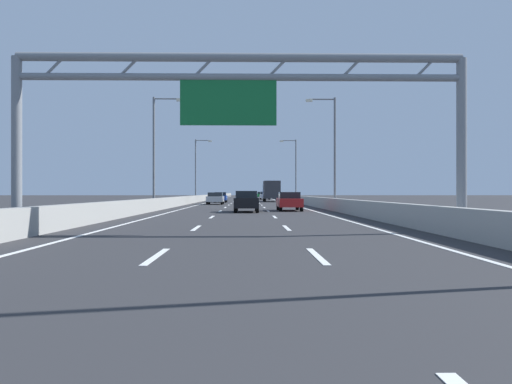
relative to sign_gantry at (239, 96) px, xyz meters
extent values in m
plane|color=#2D2D30|center=(0.06, 80.80, -4.84)|extent=(260.00, 260.00, 0.00)
cube|color=white|center=(-1.74, -6.70, -4.83)|extent=(0.16, 3.00, 0.01)
cube|color=white|center=(-1.74, 2.30, -4.83)|extent=(0.16, 3.00, 0.01)
cube|color=white|center=(-1.74, 11.30, -4.83)|extent=(0.16, 3.00, 0.01)
cube|color=white|center=(-1.74, 20.30, -4.83)|extent=(0.16, 3.00, 0.01)
cube|color=white|center=(-1.74, 29.30, -4.83)|extent=(0.16, 3.00, 0.01)
cube|color=white|center=(-1.74, 38.30, -4.83)|extent=(0.16, 3.00, 0.01)
cube|color=white|center=(-1.74, 47.30, -4.83)|extent=(0.16, 3.00, 0.01)
cube|color=white|center=(-1.74, 56.30, -4.83)|extent=(0.16, 3.00, 0.01)
cube|color=white|center=(-1.74, 65.30, -4.83)|extent=(0.16, 3.00, 0.01)
cube|color=white|center=(-1.74, 74.30, -4.83)|extent=(0.16, 3.00, 0.01)
cube|color=white|center=(-1.74, 83.30, -4.83)|extent=(0.16, 3.00, 0.01)
cube|color=white|center=(-1.74, 92.30, -4.83)|extent=(0.16, 3.00, 0.01)
cube|color=white|center=(-1.74, 101.30, -4.83)|extent=(0.16, 3.00, 0.01)
cube|color=white|center=(-1.74, 110.30, -4.83)|extent=(0.16, 3.00, 0.01)
cube|color=white|center=(-1.74, 119.30, -4.83)|extent=(0.16, 3.00, 0.01)
cube|color=white|center=(-1.74, 128.30, -4.83)|extent=(0.16, 3.00, 0.01)
cube|color=white|center=(-1.74, 137.30, -4.83)|extent=(0.16, 3.00, 0.01)
cube|color=white|center=(1.86, -6.70, -4.83)|extent=(0.16, 3.00, 0.01)
cube|color=white|center=(1.86, 2.30, -4.83)|extent=(0.16, 3.00, 0.01)
cube|color=white|center=(1.86, 11.30, -4.83)|extent=(0.16, 3.00, 0.01)
cube|color=white|center=(1.86, 20.30, -4.83)|extent=(0.16, 3.00, 0.01)
cube|color=white|center=(1.86, 29.30, -4.83)|extent=(0.16, 3.00, 0.01)
cube|color=white|center=(1.86, 38.30, -4.83)|extent=(0.16, 3.00, 0.01)
cube|color=white|center=(1.86, 47.30, -4.83)|extent=(0.16, 3.00, 0.01)
cube|color=white|center=(1.86, 56.30, -4.83)|extent=(0.16, 3.00, 0.01)
cube|color=white|center=(1.86, 65.30, -4.83)|extent=(0.16, 3.00, 0.01)
cube|color=white|center=(1.86, 74.30, -4.83)|extent=(0.16, 3.00, 0.01)
cube|color=white|center=(1.86, 83.30, -4.83)|extent=(0.16, 3.00, 0.01)
cube|color=white|center=(1.86, 92.30, -4.83)|extent=(0.16, 3.00, 0.01)
cube|color=white|center=(1.86, 101.30, -4.83)|extent=(0.16, 3.00, 0.01)
cube|color=white|center=(1.86, 110.30, -4.83)|extent=(0.16, 3.00, 0.01)
cube|color=white|center=(1.86, 119.30, -4.83)|extent=(0.16, 3.00, 0.01)
cube|color=white|center=(1.86, 128.30, -4.83)|extent=(0.16, 3.00, 0.01)
cube|color=white|center=(1.86, 137.30, -4.83)|extent=(0.16, 3.00, 0.01)
cube|color=white|center=(-5.19, 68.80, -4.83)|extent=(0.16, 176.00, 0.01)
cube|color=white|center=(5.31, 68.80, -4.83)|extent=(0.16, 176.00, 0.01)
cube|color=#9E9E99|center=(-6.84, 90.80, -4.36)|extent=(0.45, 220.00, 0.95)
cube|color=#9E9E99|center=(6.96, 90.80, -4.36)|extent=(0.45, 220.00, 0.95)
cylinder|color=gray|center=(-7.81, 0.00, -1.74)|extent=(0.36, 0.36, 6.20)
cylinder|color=gray|center=(7.92, 0.00, -1.74)|extent=(0.36, 0.36, 6.20)
cylinder|color=gray|center=(0.06, 0.00, 1.36)|extent=(15.73, 0.32, 0.32)
cylinder|color=gray|center=(0.06, 0.00, 0.66)|extent=(15.73, 0.26, 0.26)
cylinder|color=gray|center=(-6.50, 0.00, 1.01)|extent=(0.74, 0.10, 0.74)
cylinder|color=gray|center=(-3.88, 0.00, 1.01)|extent=(0.74, 0.10, 0.74)
cylinder|color=gray|center=(-1.25, 0.00, 1.01)|extent=(0.74, 0.10, 0.74)
cylinder|color=gray|center=(1.37, 0.00, 1.01)|extent=(0.74, 0.10, 0.74)
cylinder|color=gray|center=(3.99, 0.00, 1.01)|extent=(0.74, 0.10, 0.74)
cylinder|color=gray|center=(6.61, 0.00, 1.01)|extent=(0.74, 0.10, 0.74)
cube|color=#146B33|center=(-0.38, 0.00, -0.24)|extent=(3.40, 0.12, 1.60)
cylinder|color=slate|center=(-7.64, 25.65, -0.09)|extent=(0.20, 0.20, 9.50)
cylinder|color=slate|center=(-6.54, 25.65, 4.51)|extent=(2.20, 0.12, 0.12)
cube|color=#F2EAC6|center=(-5.44, 25.65, 4.41)|extent=(0.56, 0.28, 0.20)
cylinder|color=slate|center=(7.76, 25.65, -0.09)|extent=(0.20, 0.20, 9.50)
cylinder|color=slate|center=(6.66, 25.65, 4.51)|extent=(2.20, 0.12, 0.12)
cube|color=#F2EAC6|center=(5.56, 25.65, 4.41)|extent=(0.56, 0.28, 0.20)
cylinder|color=slate|center=(-7.64, 61.01, -0.09)|extent=(0.20, 0.20, 9.50)
cylinder|color=slate|center=(-6.54, 61.01, 4.51)|extent=(2.20, 0.12, 0.12)
cube|color=#F2EAC6|center=(-5.44, 61.01, 4.41)|extent=(0.56, 0.28, 0.20)
cylinder|color=slate|center=(7.76, 61.01, -0.09)|extent=(0.20, 0.20, 9.50)
cylinder|color=slate|center=(6.66, 61.01, 4.51)|extent=(2.20, 0.12, 0.12)
cube|color=#F2EAC6|center=(5.56, 61.01, 4.41)|extent=(0.56, 0.28, 0.20)
cube|color=red|center=(3.51, 21.33, -4.20)|extent=(1.76, 4.36, 0.62)
cube|color=black|center=(3.51, 21.30, -3.65)|extent=(1.55, 1.80, 0.49)
cylinder|color=black|center=(2.74, 22.96, -4.52)|extent=(0.22, 0.64, 0.64)
cylinder|color=black|center=(4.28, 22.96, -4.52)|extent=(0.22, 0.64, 0.64)
cylinder|color=black|center=(2.74, 19.71, -4.52)|extent=(0.22, 0.64, 0.64)
cylinder|color=black|center=(4.28, 19.71, -4.52)|extent=(0.22, 0.64, 0.64)
cube|color=#2347AD|center=(-3.43, 53.08, -4.20)|extent=(1.77, 4.13, 0.63)
cube|color=black|center=(-3.43, 53.05, -3.65)|extent=(1.56, 1.68, 0.46)
cylinder|color=black|center=(-4.21, 54.59, -4.52)|extent=(0.22, 0.64, 0.64)
cylinder|color=black|center=(-2.65, 54.59, -4.52)|extent=(0.22, 0.64, 0.64)
cylinder|color=black|center=(-4.21, 51.56, -4.52)|extent=(0.22, 0.64, 0.64)
cylinder|color=black|center=(-2.65, 51.56, -4.52)|extent=(0.22, 0.64, 0.64)
cube|color=#A8ADB2|center=(-3.43, 41.71, -4.21)|extent=(1.87, 4.27, 0.62)
cube|color=black|center=(-3.43, 41.75, -3.67)|extent=(1.65, 1.85, 0.45)
cylinder|color=black|center=(-4.25, 43.30, -4.52)|extent=(0.22, 0.64, 0.64)
cylinder|color=black|center=(-2.60, 43.30, -4.52)|extent=(0.22, 0.64, 0.64)
cylinder|color=black|center=(-4.25, 40.12, -4.52)|extent=(0.22, 0.64, 0.64)
cylinder|color=black|center=(-2.60, 40.12, -4.52)|extent=(0.22, 0.64, 0.64)
cube|color=#1E7A38|center=(3.45, 103.57, -4.18)|extent=(1.71, 4.55, 0.67)
cube|color=black|center=(3.45, 103.74, -3.61)|extent=(1.50, 2.10, 0.48)
cylinder|color=black|center=(2.71, 105.29, -4.52)|extent=(0.22, 0.64, 0.64)
cylinder|color=black|center=(4.20, 105.29, -4.52)|extent=(0.22, 0.64, 0.64)
cylinder|color=black|center=(2.71, 101.84, -4.52)|extent=(0.22, 0.64, 0.64)
cylinder|color=black|center=(4.20, 101.84, -4.52)|extent=(0.22, 0.64, 0.64)
cube|color=black|center=(0.22, 18.95, -4.16)|extent=(1.72, 4.63, 0.71)
cube|color=black|center=(0.22, 19.17, -3.56)|extent=(1.51, 1.96, 0.49)
cylinder|color=black|center=(-0.53, 20.71, -4.52)|extent=(0.22, 0.64, 0.64)
cylinder|color=black|center=(0.97, 20.71, -4.52)|extent=(0.22, 0.64, 0.64)
cylinder|color=black|center=(-0.53, 17.18, -4.52)|extent=(0.22, 0.64, 0.64)
cylinder|color=black|center=(0.97, 17.18, -4.52)|extent=(0.22, 0.64, 0.64)
cube|color=silver|center=(3.60, 79.45, -4.17)|extent=(1.84, 4.67, 0.70)
cube|color=black|center=(3.60, 79.80, -3.57)|extent=(1.62, 2.00, 0.50)
cylinder|color=black|center=(2.79, 81.23, -4.52)|extent=(0.22, 0.64, 0.64)
cylinder|color=black|center=(4.41, 81.23, -4.52)|extent=(0.22, 0.64, 0.64)
cylinder|color=black|center=(2.79, 77.66, -4.52)|extent=(0.22, 0.64, 0.64)
cylinder|color=black|center=(4.41, 77.66, -4.52)|extent=(0.22, 0.64, 0.64)
cube|color=#194799|center=(3.86, 61.73, -3.30)|extent=(2.33, 2.26, 2.12)
cube|color=#333338|center=(3.86, 57.60, -3.07)|extent=(2.33, 5.60, 2.57)
cylinder|color=black|center=(2.84, 61.96, -4.36)|extent=(0.28, 0.96, 0.96)
cylinder|color=black|center=(4.89, 61.96, -4.36)|extent=(0.28, 0.96, 0.96)
cylinder|color=black|center=(2.84, 56.20, -4.36)|extent=(0.28, 0.96, 0.96)
cylinder|color=black|center=(4.89, 56.20, -4.36)|extent=(0.28, 0.96, 0.96)
camera|label=1|loc=(0.29, -18.26, -3.40)|focal=36.28mm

